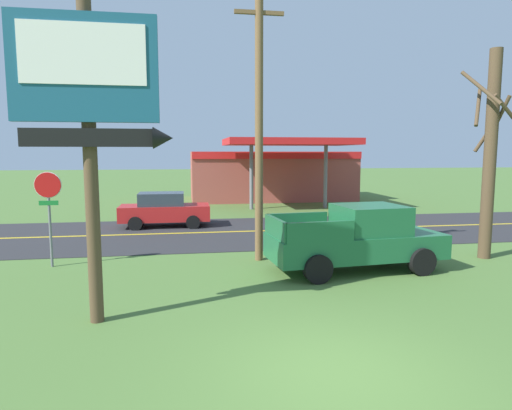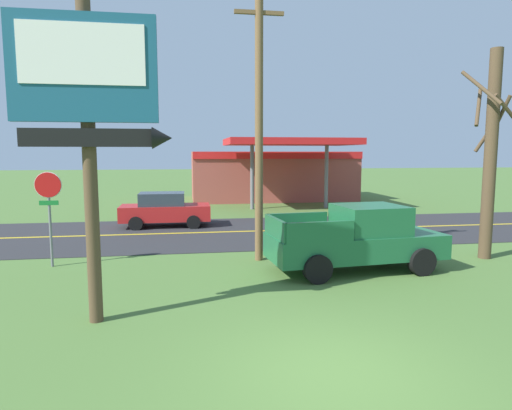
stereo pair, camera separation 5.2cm
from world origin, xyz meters
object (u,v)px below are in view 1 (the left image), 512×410
(pickup_green_parked_on_lawn, at_px, (358,239))
(gas_station, at_px, (272,174))
(utility_pole, at_px, (259,111))
(motel_sign, at_px, (90,105))
(bare_tree, at_px, (490,152))
(stop_sign, at_px, (49,202))
(car_red_near_lane, at_px, (164,209))

(pickup_green_parked_on_lawn, bearing_deg, gas_station, 85.96)
(utility_pole, distance_m, pickup_green_parked_on_lawn, 5.05)
(gas_station, bearing_deg, utility_pole, -102.48)
(motel_sign, bearing_deg, pickup_green_parked_on_lawn, 24.50)
(bare_tree, relative_size, pickup_green_parked_on_lawn, 1.28)
(pickup_green_parked_on_lawn, bearing_deg, stop_sign, 168.38)
(pickup_green_parked_on_lawn, height_order, car_red_near_lane, pickup_green_parked_on_lawn)
(motel_sign, relative_size, stop_sign, 2.20)
(bare_tree, xyz_separation_m, car_red_near_lane, (-10.90, 8.20, -2.73))
(motel_sign, bearing_deg, bare_tree, 18.59)
(stop_sign, xyz_separation_m, utility_pole, (6.50, -0.15, 2.83))
(motel_sign, relative_size, bare_tree, 0.95)
(stop_sign, distance_m, pickup_green_parked_on_lawn, 9.46)
(utility_pole, bearing_deg, gas_station, 77.52)
(bare_tree, height_order, pickup_green_parked_on_lawn, bare_tree)
(utility_pole, distance_m, gas_station, 19.44)
(utility_pole, height_order, car_red_near_lane, utility_pole)
(stop_sign, bearing_deg, car_red_near_lane, 66.19)
(bare_tree, bearing_deg, utility_pole, 172.87)
(gas_station, height_order, pickup_green_parked_on_lawn, gas_station)
(gas_station, distance_m, pickup_green_parked_on_lawn, 20.59)
(car_red_near_lane, bearing_deg, bare_tree, -36.95)
(stop_sign, distance_m, gas_station, 21.45)
(stop_sign, bearing_deg, pickup_green_parked_on_lawn, -11.62)
(utility_pole, bearing_deg, pickup_green_parked_on_lawn, -32.78)
(bare_tree, bearing_deg, gas_station, 99.72)
(motel_sign, relative_size, car_red_near_lane, 1.55)
(motel_sign, distance_m, bare_tree, 12.40)
(motel_sign, xyz_separation_m, car_red_near_lane, (0.83, 12.14, -3.62))
(utility_pole, bearing_deg, bare_tree, -7.13)
(motel_sign, relative_size, utility_pole, 0.71)
(stop_sign, height_order, utility_pole, utility_pole)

